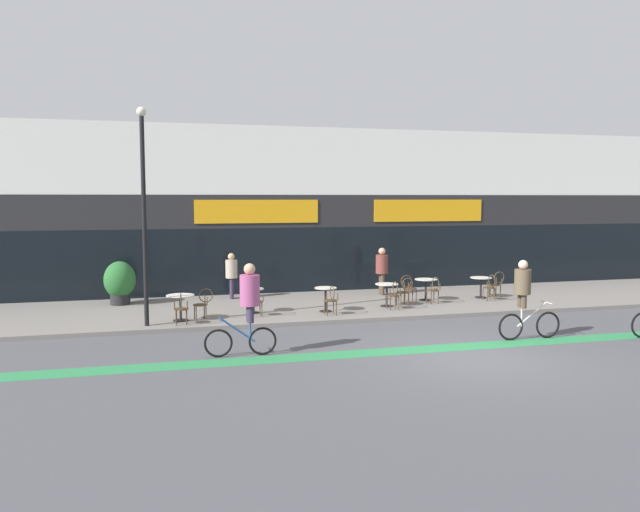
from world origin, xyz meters
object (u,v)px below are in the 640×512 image
at_px(bistro_table_0, 180,302).
at_px(cafe_chair_3_near, 394,293).
at_px(bistro_table_3, 387,290).
at_px(cafe_chair_4_near, 434,288).
at_px(cafe_chair_5_near, 490,286).
at_px(cafe_chair_5_side, 497,282).
at_px(cafe_chair_3_side, 405,290).
at_px(pedestrian_near_end, 232,272).
at_px(cafe_chair_0_side, 203,302).
at_px(cafe_chair_1_near, 257,299).
at_px(cyclist_0, 248,301).
at_px(cyclist_2, 525,295).
at_px(bistro_table_5, 481,283).
at_px(bistro_table_2, 326,294).
at_px(cafe_chair_2_near, 331,298).
at_px(cafe_chair_4_side, 409,286).
at_px(cafe_chair_0_near, 181,307).
at_px(lamp_post, 144,203).
at_px(planter_pot, 120,282).
at_px(pedestrian_far_end, 382,267).
at_px(bistro_table_4, 426,285).

height_order(bistro_table_0, cafe_chair_3_near, cafe_chair_3_near).
xyz_separation_m(bistro_table_3, cafe_chair_4_near, (1.69, 0.09, -0.01)).
xyz_separation_m(bistro_table_0, cafe_chair_5_near, (10.33, 0.91, -0.02)).
xyz_separation_m(bistro_table_0, cafe_chair_5_side, (10.95, 1.54, -0.02)).
height_order(cafe_chair_3_side, cafe_chair_5_side, same).
bearing_deg(cafe_chair_5_side, cafe_chair_3_side, 8.56).
bearing_deg(pedestrian_near_end, cafe_chair_0_side, -101.77).
bearing_deg(cafe_chair_1_near, cyclist_0, 166.31).
xyz_separation_m(cafe_chair_3_near, cafe_chair_3_side, (0.62, 0.64, 0.00)).
bearing_deg(cafe_chair_0_side, cyclist_2, 145.93).
relative_size(cafe_chair_3_near, cafe_chair_5_near, 1.00).
xyz_separation_m(bistro_table_5, cafe_chair_5_near, (0.00, -0.63, -0.00)).
xyz_separation_m(bistro_table_2, cafe_chair_2_near, (0.00, -0.63, -0.02)).
xyz_separation_m(bistro_table_3, cyclist_2, (1.88, -4.84, 0.51)).
bearing_deg(cafe_chair_4_side, bistro_table_3, -149.58).
xyz_separation_m(cafe_chair_0_near, pedestrian_near_end, (1.88, 4.20, 0.43)).
height_order(cafe_chair_5_near, pedestrian_near_end, pedestrian_near_end).
relative_size(cafe_chair_4_side, cafe_chair_5_side, 1.00).
height_order(cafe_chair_5_near, lamp_post, lamp_post).
bearing_deg(bistro_table_5, lamp_post, -169.94).
distance_m(bistro_table_5, lamp_post, 11.78).
bearing_deg(cafe_chair_5_near, cyclist_2, 156.91).
bearing_deg(bistro_table_0, cafe_chair_0_side, 0.75).
xyz_separation_m(cafe_chair_5_side, pedestrian_near_end, (-9.09, 2.04, 0.43)).
height_order(cafe_chair_5_side, cyclist_0, cyclist_0).
distance_m(cafe_chair_2_near, lamp_post, 6.01).
distance_m(cafe_chair_5_near, planter_pot, 12.38).
bearing_deg(cafe_chair_0_near, bistro_table_5, -73.75).
bearing_deg(cafe_chair_0_side, cyclist_0, 94.46).
distance_m(cafe_chair_3_side, pedestrian_near_end, 6.00).
bearing_deg(cafe_chair_4_side, cyclist_0, -142.39).
xyz_separation_m(pedestrian_near_end, pedestrian_far_end, (5.34, -0.52, 0.07)).
bearing_deg(cafe_chair_0_near, cafe_chair_3_near, -79.12).
height_order(cafe_chair_3_side, cafe_chair_5_near, same).
bearing_deg(cyclist_0, bistro_table_3, -135.60).
height_order(bistro_table_2, cyclist_2, cyclist_2).
bearing_deg(cafe_chair_4_near, bistro_table_2, 89.97).
distance_m(cafe_chair_4_near, lamp_post, 9.65).
bearing_deg(bistro_table_5, pedestrian_near_end, 166.45).
xyz_separation_m(bistro_table_2, bistro_table_3, (2.15, 0.40, -0.00)).
distance_m(bistro_table_5, cyclist_2, 5.98).
height_order(cafe_chair_1_near, cafe_chair_5_near, same).
bearing_deg(cafe_chair_4_side, bistro_table_4, -2.97).
relative_size(cafe_chair_4_near, pedestrian_near_end, 0.57).
relative_size(bistro_table_3, planter_pot, 0.52).
bearing_deg(cafe_chair_4_side, cafe_chair_4_near, -47.71).
bearing_deg(cafe_chair_5_near, pedestrian_near_end, 70.46).
relative_size(bistro_table_0, cyclist_0, 0.37).
bearing_deg(cafe_chair_4_near, cafe_chair_0_side, 88.81).
relative_size(bistro_table_4, planter_pot, 0.53).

